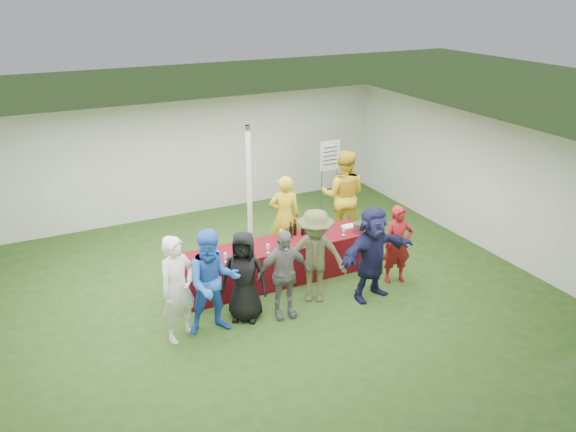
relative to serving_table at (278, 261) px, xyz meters
name	(u,v)px	position (x,y,z in m)	size (l,w,h in m)	color
ground	(251,287)	(-0.58, -0.06, -0.38)	(60.00, 60.00, 0.00)	#284719
tent	(249,193)	(-0.08, 1.14, 0.98)	(10.00, 10.00, 10.00)	white
serving_table	(278,261)	(0.00, 0.00, 0.00)	(3.60, 0.80, 0.75)	#5F0B0E
wine_bottles	(305,228)	(0.62, 0.14, 0.50)	(0.67, 0.15, 0.32)	black
wine_glasses	(258,248)	(-0.51, -0.25, 0.49)	(2.71, 0.12, 0.16)	silver
water_bottle	(281,235)	(0.10, 0.08, 0.48)	(0.07, 0.07, 0.23)	silver
bar_towel	(349,226)	(1.54, 0.05, 0.39)	(0.25, 0.18, 0.03)	white
dump_bucket	(359,227)	(1.60, -0.22, 0.46)	(0.23, 0.23, 0.18)	slate
wine_list_sign	(330,161)	(2.46, 2.39, 0.94)	(0.50, 0.03, 1.80)	slate
staff_pourer	(285,216)	(0.55, 0.86, 0.48)	(0.62, 0.41, 1.70)	gold
staff_back	(343,195)	(2.04, 1.08, 0.60)	(0.95, 0.74, 1.96)	gold
customer_0	(178,289)	(-2.15, -1.00, 0.49)	(0.63, 0.41, 1.73)	white
customer_1	(213,282)	(-1.61, -1.06, 0.50)	(0.85, 0.66, 1.75)	blue
customer_2	(244,276)	(-1.05, -0.93, 0.40)	(0.76, 0.49, 1.55)	black
customer_3	(283,274)	(-0.45, -1.14, 0.40)	(0.91, 0.38, 1.55)	slate
customer_4	(315,256)	(0.25, -0.93, 0.47)	(1.09, 0.63, 1.69)	#4E5130
customer_5	(372,253)	(1.19, -1.27, 0.48)	(1.58, 0.50, 1.70)	#1B1B43
customer_6	(398,245)	(1.93, -1.01, 0.36)	(0.54, 0.35, 1.48)	maroon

